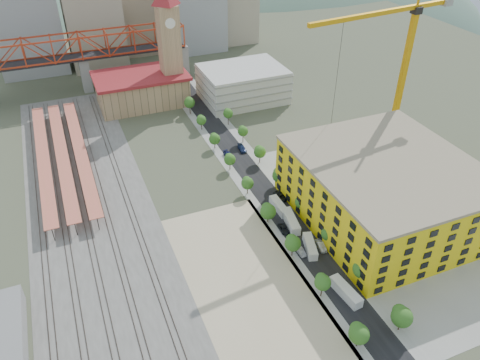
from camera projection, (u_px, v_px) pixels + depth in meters
name	position (u px, v px, depth m)	size (l,w,h in m)	color
ground	(222.00, 211.00, 139.27)	(400.00, 400.00, 0.00)	#474C38
ballast_strip	(90.00, 205.00, 141.32)	(36.00, 165.00, 0.06)	#605E59
dirt_lot	(251.00, 289.00, 114.03)	(28.00, 67.00, 0.06)	tan
street_asphalt	(251.00, 173.00, 155.67)	(12.00, 170.00, 0.06)	black
sidewalk_west	(235.00, 177.00, 153.96)	(3.00, 170.00, 0.04)	gray
sidewalk_east	(266.00, 170.00, 157.40)	(3.00, 170.00, 0.04)	gray
construction_pad	(388.00, 213.00, 138.10)	(50.00, 90.00, 0.06)	gray
rail_tracks	(84.00, 206.00, 140.69)	(26.56, 160.00, 0.18)	#382B23
platform_canopies	(62.00, 154.00, 158.44)	(16.00, 80.00, 4.12)	#DA6153
station_hall	(142.00, 89.00, 196.33)	(38.00, 24.00, 13.10)	tan
clock_tower	(169.00, 34.00, 186.35)	(12.00, 12.00, 52.00)	tan
parking_garage	(243.00, 84.00, 199.83)	(34.00, 26.00, 14.00)	silver
truss_bridge	(81.00, 49.00, 200.66)	(94.00, 9.60, 25.60)	gray
construction_building	(385.00, 190.00, 131.83)	(44.60, 50.60, 18.80)	yellow
street_trees	(263.00, 190.00, 148.08)	(15.40, 124.40, 8.00)	#32621D
skyline	(136.00, 11.00, 236.97)	(133.00, 46.00, 60.00)	#9EA0A3
distant_hills	(167.00, 95.00, 396.52)	(647.00, 264.00, 227.00)	#4C6B59
tower_crane	(399.00, 53.00, 146.91)	(54.43, 8.55, 58.31)	orange
site_trailer_a	(346.00, 292.00, 111.53)	(2.56, 9.73, 2.66)	silver
site_trailer_b	(310.00, 246.00, 124.69)	(2.36, 8.97, 2.46)	silver
site_trailer_c	(291.00, 221.00, 133.03)	(2.65, 10.07, 2.76)	silver
site_trailer_d	(279.00, 206.00, 138.95)	(2.37, 8.99, 2.46)	silver
car_0	(360.00, 331.00, 103.00)	(1.53, 3.81, 1.30)	silver
car_1	(300.00, 251.00, 123.92)	(1.58, 4.53, 1.49)	gray
car_2	(284.00, 229.00, 131.36)	(2.19, 4.75, 1.32)	black
car_3	(229.00, 155.00, 163.76)	(2.21, 5.44, 1.58)	#1A1F4D
car_4	(322.00, 247.00, 125.13)	(1.62, 4.03, 1.37)	silver
car_5	(320.00, 246.00, 125.55)	(1.69, 4.84, 1.59)	#AFB0B5
car_6	(281.00, 196.00, 143.87)	(2.53, 5.49, 1.52)	black
car_7	(242.00, 149.00, 167.46)	(2.23, 5.48, 1.59)	navy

